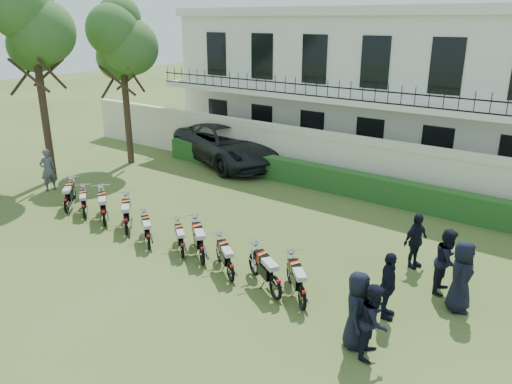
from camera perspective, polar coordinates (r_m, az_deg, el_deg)
ground at (r=16.47m, az=-7.44°, el=-5.59°), size 100.00×100.00×0.00m
perimeter_wall at (r=22.13m, az=7.01°, el=4.14°), size 30.00×0.35×2.30m
hedge at (r=21.18m, az=8.18°, el=1.51°), size 18.00×0.60×1.00m
building at (r=26.91m, az=13.81°, el=11.93°), size 20.40×9.60×7.40m
tree_west_mid at (r=23.17m, az=-24.19°, el=17.13°), size 3.40×3.20×8.82m
tree_west_near at (r=25.03m, az=-15.13°, el=16.34°), size 3.40×3.20×7.90m
motorcycle_0 at (r=19.69m, az=-20.89°, el=-0.99°), size 1.48×1.43×1.07m
motorcycle_1 at (r=18.98m, az=-19.10°, el=-1.67°), size 1.49×1.09×0.96m
motorcycle_2 at (r=18.00m, az=-17.03°, el=-2.32°), size 1.75×1.28×1.13m
motorcycle_3 at (r=17.10m, az=-14.63°, el=-3.26°), size 1.61×1.40×1.11m
motorcycle_4 at (r=15.92m, az=-12.22°, el=-5.03°), size 1.48×1.11×0.96m
motorcycle_5 at (r=15.19m, az=-8.45°, el=-6.09°), size 1.38×1.11×0.92m
motorcycle_6 at (r=14.66m, az=-6.20°, el=-6.56°), size 1.67×1.36×1.12m
motorcycle_7 at (r=13.74m, az=-2.92°, el=-8.55°), size 1.58×1.15×1.02m
motorcycle_8 at (r=12.89m, az=2.25°, el=-10.27°), size 1.84×1.13×1.13m
motorcycle_9 at (r=12.55m, az=5.33°, el=-11.37°), size 1.48×1.44×1.07m
suv at (r=24.96m, az=-3.19°, el=5.50°), size 7.64×5.39×1.93m
inspector at (r=22.57m, az=-22.70°, el=2.36°), size 0.48×0.69×1.80m
officer_0 at (r=11.30m, az=11.52°, el=-13.08°), size 0.79×1.00×1.80m
officer_1 at (r=11.13m, az=13.35°, el=-14.12°), size 0.77×0.92×1.69m
officer_2 at (r=12.47m, az=14.84°, el=-10.32°), size 0.64×1.07×1.70m
officer_3 at (r=13.30m, az=22.40°, el=-8.91°), size 0.83×1.03×1.84m
officer_4 at (r=14.05m, az=21.04°, el=-7.36°), size 0.71×0.89×1.77m
officer_5 at (r=15.11m, az=17.77°, el=-5.32°), size 0.67×1.04×1.65m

